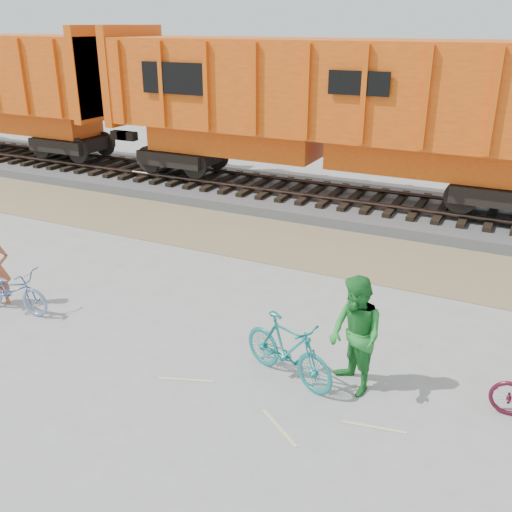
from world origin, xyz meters
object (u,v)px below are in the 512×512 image
Objects in this scene: bicycle_teal at (288,349)px; person_man at (355,336)px; bicycle_blue at (12,290)px; hopper_car_center at (326,106)px.

person_man reaches higher than bicycle_teal.
person_man reaches higher than bicycle_blue.
hopper_car_center is at bearing 154.60° from person_man.
bicycle_blue is at bearing -107.85° from hopper_car_center.
bicycle_teal is (5.74, 0.24, 0.08)m from bicycle_blue.
hopper_car_center is 7.84× the size of bicycle_teal.
person_man is (3.75, -8.85, -2.07)m from hopper_car_center.
hopper_car_center is at bearing 36.06° from bicycle_teal.
bicycle_blue is 0.92× the size of person_man.
bicycle_blue is 6.78m from person_man.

